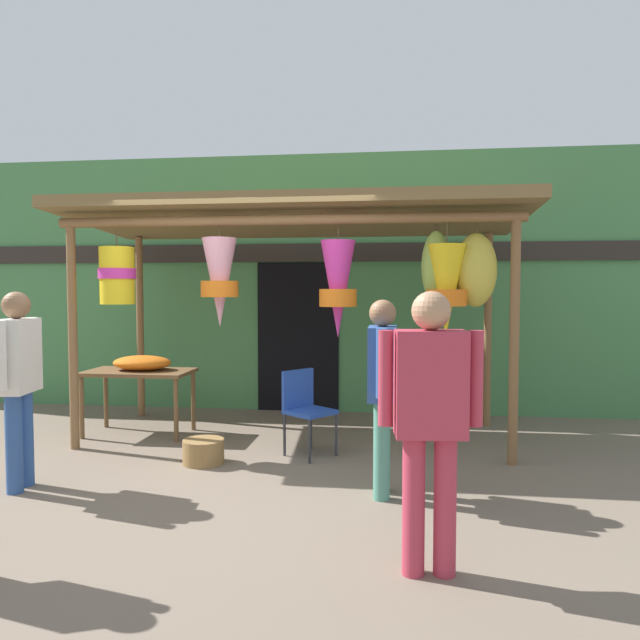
{
  "coord_description": "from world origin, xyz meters",
  "views": [
    {
      "loc": [
        1.44,
        -5.43,
        1.65
      ],
      "look_at": [
        0.64,
        0.8,
        1.32
      ],
      "focal_mm": 33.22,
      "sensor_mm": 36.0,
      "label": 1
    }
  ],
  "objects_px": {
    "wicker_basket_by_table": "(203,451)",
    "passerby_at_right": "(18,374)",
    "folding_chair": "(305,404)",
    "display_table": "(139,378)",
    "customer_foreground": "(382,381)",
    "flower_heap_on_table": "(143,363)",
    "vendor_in_orange": "(430,409)"
  },
  "relations": [
    {
      "from": "wicker_basket_by_table",
      "to": "passerby_at_right",
      "type": "height_order",
      "value": "passerby_at_right"
    },
    {
      "from": "folding_chair",
      "to": "wicker_basket_by_table",
      "type": "xyz_separation_m",
      "value": [
        -0.91,
        -0.42,
        -0.39
      ]
    },
    {
      "from": "display_table",
      "to": "wicker_basket_by_table",
      "type": "relative_size",
      "value": 3.03
    },
    {
      "from": "display_table",
      "to": "wicker_basket_by_table",
      "type": "xyz_separation_m",
      "value": [
        1.08,
        -0.99,
        -0.53
      ]
    },
    {
      "from": "wicker_basket_by_table",
      "to": "customer_foreground",
      "type": "height_order",
      "value": "customer_foreground"
    },
    {
      "from": "wicker_basket_by_table",
      "to": "customer_foreground",
      "type": "xyz_separation_m",
      "value": [
        1.69,
        -0.66,
        0.8
      ]
    },
    {
      "from": "wicker_basket_by_table",
      "to": "passerby_at_right",
      "type": "xyz_separation_m",
      "value": [
        -1.26,
        -0.89,
        0.85
      ]
    },
    {
      "from": "flower_heap_on_table",
      "to": "customer_foreground",
      "type": "bearing_deg",
      "value": -31.45
    },
    {
      "from": "folding_chair",
      "to": "customer_foreground",
      "type": "height_order",
      "value": "customer_foreground"
    },
    {
      "from": "flower_heap_on_table",
      "to": "wicker_basket_by_table",
      "type": "bearing_deg",
      "value": -44.25
    },
    {
      "from": "wicker_basket_by_table",
      "to": "customer_foreground",
      "type": "relative_size",
      "value": 0.25
    },
    {
      "from": "flower_heap_on_table",
      "to": "folding_chair",
      "type": "distance_m",
      "value": 2.06
    },
    {
      "from": "display_table",
      "to": "folding_chair",
      "type": "distance_m",
      "value": 2.08
    },
    {
      "from": "folding_chair",
      "to": "vendor_in_orange",
      "type": "relative_size",
      "value": 0.51
    },
    {
      "from": "customer_foreground",
      "to": "folding_chair",
      "type": "bearing_deg",
      "value": 126.09
    },
    {
      "from": "display_table",
      "to": "customer_foreground",
      "type": "xyz_separation_m",
      "value": [
        2.78,
        -1.65,
        0.28
      ]
    },
    {
      "from": "flower_heap_on_table",
      "to": "vendor_in_orange",
      "type": "relative_size",
      "value": 0.4
    },
    {
      "from": "vendor_in_orange",
      "to": "wicker_basket_by_table",
      "type": "bearing_deg",
      "value": 135.79
    },
    {
      "from": "flower_heap_on_table",
      "to": "folding_chair",
      "type": "bearing_deg",
      "value": -16.91
    },
    {
      "from": "flower_heap_on_table",
      "to": "display_table",
      "type": "bearing_deg",
      "value": -156.25
    },
    {
      "from": "display_table",
      "to": "flower_heap_on_table",
      "type": "height_order",
      "value": "flower_heap_on_table"
    },
    {
      "from": "folding_chair",
      "to": "passerby_at_right",
      "type": "height_order",
      "value": "passerby_at_right"
    },
    {
      "from": "flower_heap_on_table",
      "to": "passerby_at_right",
      "type": "distance_m",
      "value": 1.92
    },
    {
      "from": "vendor_in_orange",
      "to": "customer_foreground",
      "type": "distance_m",
      "value": 1.32
    },
    {
      "from": "folding_chair",
      "to": "vendor_in_orange",
      "type": "height_order",
      "value": "vendor_in_orange"
    },
    {
      "from": "flower_heap_on_table",
      "to": "customer_foreground",
      "type": "relative_size",
      "value": 0.42
    },
    {
      "from": "folding_chair",
      "to": "customer_foreground",
      "type": "xyz_separation_m",
      "value": [
        0.79,
        -1.08,
        0.42
      ]
    },
    {
      "from": "flower_heap_on_table",
      "to": "vendor_in_orange",
      "type": "xyz_separation_m",
      "value": [
        3.03,
        -2.95,
        0.15
      ]
    },
    {
      "from": "wicker_basket_by_table",
      "to": "customer_foreground",
      "type": "distance_m",
      "value": 1.99
    },
    {
      "from": "customer_foreground",
      "to": "passerby_at_right",
      "type": "bearing_deg",
      "value": -175.55
    },
    {
      "from": "passerby_at_right",
      "to": "wicker_basket_by_table",
      "type": "bearing_deg",
      "value": 35.18
    },
    {
      "from": "display_table",
      "to": "wicker_basket_by_table",
      "type": "distance_m",
      "value": 1.56
    }
  ]
}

